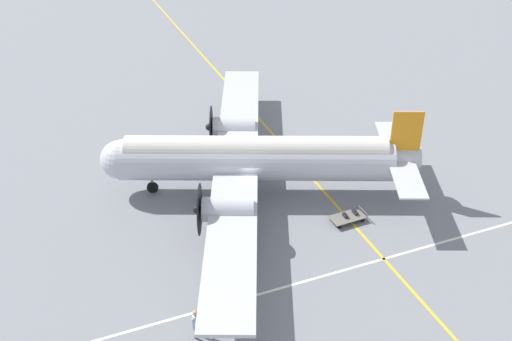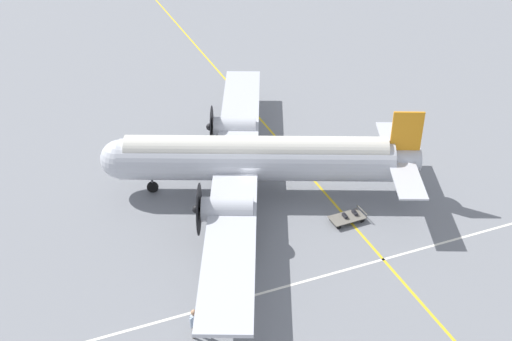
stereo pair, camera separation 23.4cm
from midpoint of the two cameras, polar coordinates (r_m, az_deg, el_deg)
ground_plane at (r=39.34m, az=0.17°, el=-1.97°), size 300.00×300.00×0.00m
apron_line_eastwest at (r=40.73m, az=5.28°, el=-0.82°), size 120.00×0.16×0.01m
apron_line_northsouth at (r=33.33m, az=5.64°, el=-9.47°), size 0.16×120.00×0.01m
airliner_main at (r=38.03m, az=-0.41°, el=1.10°), size 26.29×18.92×5.59m
crew_foreground at (r=29.72m, az=-5.29°, el=-13.14°), size 0.37×0.47×1.63m
suitcase_near_door at (r=37.13m, az=8.06°, el=-4.20°), size 0.42×0.17×0.54m
suitcase_upright_spare at (r=37.46m, az=8.92°, el=-3.92°), size 0.46×0.18×0.54m
baggage_cart at (r=37.14m, az=8.30°, el=-4.16°), size 1.15×2.06×0.56m
traffic_cone at (r=31.34m, az=-1.07°, el=-11.98°), size 0.39×0.39×0.52m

